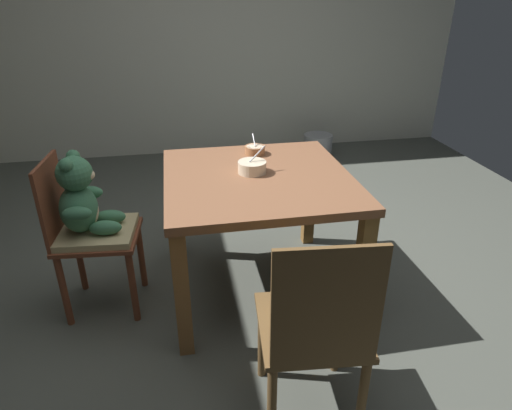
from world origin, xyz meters
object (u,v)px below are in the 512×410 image
at_px(porridge_bowl_terracotta_far_center, 255,150).
at_px(metal_pail, 318,145).
at_px(teddy_chair_near_front, 316,317).
at_px(porridge_bowl_cream_center, 252,167).
at_px(dining_table, 258,194).
at_px(teddy_chair_near_left, 85,213).

xyz_separation_m(porridge_bowl_terracotta_far_center, metal_pail, (1.01, 1.82, -0.63)).
distance_m(teddy_chair_near_front, porridge_bowl_cream_center, 0.99).
bearing_deg(dining_table, porridge_bowl_terracotta_far_center, 82.22).
distance_m(dining_table, porridge_bowl_cream_center, 0.15).
height_order(dining_table, metal_pail, dining_table).
bearing_deg(porridge_bowl_cream_center, teddy_chair_near_front, -86.37).
bearing_deg(porridge_bowl_cream_center, teddy_chair_near_left, -177.28).
relative_size(porridge_bowl_terracotta_far_center, porridge_bowl_cream_center, 0.83).
height_order(dining_table, porridge_bowl_cream_center, porridge_bowl_cream_center).
relative_size(teddy_chair_near_front, porridge_bowl_cream_center, 5.81).
xyz_separation_m(dining_table, teddy_chair_near_front, (0.04, -0.93, -0.08)).
relative_size(dining_table, teddy_chair_near_left, 1.12).
bearing_deg(porridge_bowl_cream_center, dining_table, -61.54).
height_order(teddy_chair_near_front, metal_pail, teddy_chair_near_front).
bearing_deg(teddy_chair_near_front, dining_table, 7.78).
height_order(teddy_chair_near_left, porridge_bowl_cream_center, teddy_chair_near_left).
relative_size(teddy_chair_near_left, porridge_bowl_terracotta_far_center, 6.91).
distance_m(teddy_chair_near_left, porridge_bowl_terracotta_far_center, 1.01).
distance_m(teddy_chair_near_front, teddy_chair_near_left, 1.32).
relative_size(teddy_chair_near_front, porridge_bowl_terracotta_far_center, 7.04).
relative_size(teddy_chair_near_left, metal_pail, 2.99).
height_order(teddy_chair_near_left, porridge_bowl_terracotta_far_center, teddy_chair_near_left).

